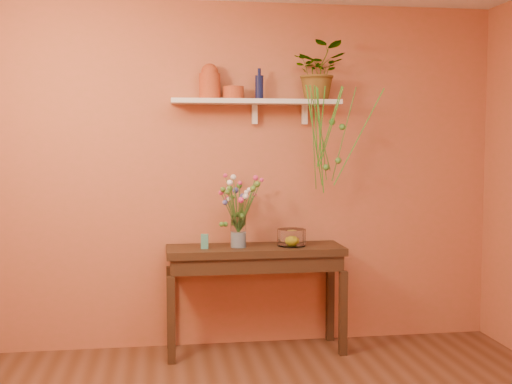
{
  "coord_description": "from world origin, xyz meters",
  "views": [
    {
      "loc": [
        -0.68,
        -3.05,
        1.61
      ],
      "look_at": [
        0.0,
        1.55,
        1.25
      ],
      "focal_mm": 45.22,
      "sensor_mm": 36.0,
      "label": 1
    }
  ],
  "objects": [
    {
      "name": "room",
      "position": [
        0.0,
        0.0,
        1.35
      ],
      "size": [
        4.04,
        4.04,
        2.7
      ],
      "color": "brown",
      "rests_on": "ground"
    },
    {
      "name": "wall_shelf",
      "position": [
        0.06,
        1.87,
        1.92
      ],
      "size": [
        1.3,
        0.24,
        0.19
      ],
      "color": "white",
      "rests_on": "room"
    },
    {
      "name": "blue_bottle",
      "position": [
        0.08,
        1.89,
        2.03
      ],
      "size": [
        0.08,
        0.08,
        0.24
      ],
      "color": "#0F163E",
      "rests_on": "wall_shelf"
    },
    {
      "name": "lemon",
      "position": [
        0.31,
        1.74,
        0.86
      ],
      "size": [
        0.08,
        0.08,
        0.08
      ],
      "primitive_type": "sphere",
      "color": "yellow",
      "rests_on": "glass_bowl"
    },
    {
      "name": "glass_bowl",
      "position": [
        0.3,
        1.75,
        0.88
      ],
      "size": [
        0.22,
        0.22,
        0.13
      ],
      "color": "white",
      "rests_on": "sideboard"
    },
    {
      "name": "carton",
      "position": [
        -0.36,
        1.72,
        0.87
      ],
      "size": [
        0.06,
        0.05,
        0.11
      ],
      "primitive_type": "cube",
      "rotation": [
        0.0,
        0.0,
        -0.13
      ],
      "color": "teal",
      "rests_on": "sideboard"
    },
    {
      "name": "plant_fronds",
      "position": [
        0.59,
        1.69,
        1.64
      ],
      "size": [
        0.65,
        0.31,
        0.8
      ],
      "color": "#447F2C",
      "rests_on": "wall_shelf"
    },
    {
      "name": "spider_plant",
      "position": [
        0.54,
        1.85,
        2.16
      ],
      "size": [
        0.45,
        0.41,
        0.44
      ],
      "primitive_type": "imported",
      "rotation": [
        0.0,
        0.0,
        -0.19
      ],
      "color": "#447F2C",
      "rests_on": "wall_shelf"
    },
    {
      "name": "terracotta_jug",
      "position": [
        -0.3,
        1.9,
        2.07
      ],
      "size": [
        0.18,
        0.18,
        0.27
      ],
      "color": "#B13D24",
      "rests_on": "wall_shelf"
    },
    {
      "name": "glass_vase",
      "position": [
        -0.11,
        1.74,
        0.92
      ],
      "size": [
        0.12,
        0.12,
        0.25
      ],
      "color": "white",
      "rests_on": "sideboard"
    },
    {
      "name": "bouquet",
      "position": [
        -0.1,
        1.75,
        1.2
      ],
      "size": [
        0.34,
        0.39,
        0.44
      ],
      "color": "#386B28",
      "rests_on": "glass_vase"
    },
    {
      "name": "terracotta_pot",
      "position": [
        -0.13,
        1.88,
        1.99
      ],
      "size": [
        0.17,
        0.17,
        0.1
      ],
      "primitive_type": "cylinder",
      "rotation": [
        0.0,
        0.0,
        -0.07
      ],
      "color": "#B13D24",
      "rests_on": "wall_shelf"
    },
    {
      "name": "sideboard",
      "position": [
        0.03,
        1.76,
        0.7
      ],
      "size": [
        1.34,
        0.43,
        0.82
      ],
      "color": "#382517",
      "rests_on": "ground"
    }
  ]
}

